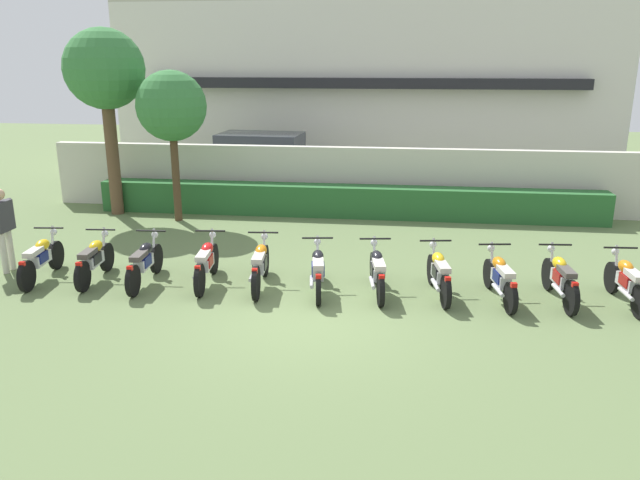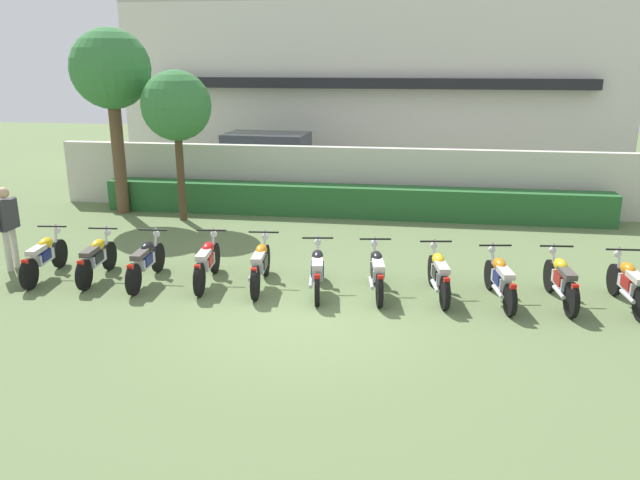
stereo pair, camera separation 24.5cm
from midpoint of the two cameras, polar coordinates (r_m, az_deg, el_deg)
The scene contains 19 objects.
ground at distance 10.76m, azimuth -1.68°, elevation -6.94°, with size 60.00×60.00×0.00m, color #607547.
building at distance 25.73m, azimuth 4.03°, elevation 14.13°, with size 18.51×6.50×6.53m.
compound_wall at distance 17.89m, azimuth 2.23°, elevation 5.62°, with size 17.58×0.30×1.84m, color beige.
hedge_row at distance 17.31m, azimuth 2.00°, elevation 3.60°, with size 14.07×0.70×0.86m, color #28602D.
parked_car at distance 20.88m, azimuth -5.40°, elevation 7.16°, with size 4.60×2.30×1.89m.
tree_near_inspector at distance 18.18m, azimuth -19.61°, elevation 14.37°, with size 2.16×2.16×5.08m.
tree_far_side at distance 16.93m, azimuth -13.96°, elevation 11.81°, with size 1.83×1.83×3.99m.
motorcycle_in_row_0 at distance 13.53m, azimuth -24.81°, elevation -1.54°, with size 0.60×1.91×0.96m.
motorcycle_in_row_1 at distance 13.05m, azimuth -20.60°, elevation -1.69°, with size 0.60×1.81×0.96m.
motorcycle_in_row_2 at distance 12.57m, azimuth -16.42°, elevation -1.97°, with size 0.60×1.94×0.96m.
motorcycle_in_row_3 at distance 12.25m, azimuth -11.00°, elevation -2.03°, with size 0.60×1.94×0.97m.
motorcycle_in_row_4 at distance 11.95m, azimuth -6.10°, elevation -2.27°, with size 0.60×1.98×0.98m.
motorcycle_in_row_5 at distance 11.64m, azimuth -0.81°, elevation -2.77°, with size 0.60×1.85×0.95m.
motorcycle_in_row_6 at distance 11.61m, azimuth 4.67°, elevation -2.85°, with size 0.60×1.84×0.96m.
motorcycle_in_row_7 at distance 11.65m, azimuth 10.32°, elevation -3.00°, with size 0.60×1.81×0.96m.
motorcycle_in_row_8 at distance 11.69m, azimuth 15.69°, elevation -3.34°, with size 0.60×1.85×0.94m.
motorcycle_in_row_9 at distance 11.95m, azimuth 20.72°, elevation -3.31°, with size 0.60×1.85×0.97m.
motorcycle_in_row_10 at distance 12.26m, azimuth 25.93°, elevation -3.45°, with size 0.60×1.82×0.95m.
inspector_person at distance 14.22m, azimuth -27.64°, elevation 1.43°, with size 0.24×0.70×1.75m.
Camera 1 is at (1.47, -9.77, 4.26)m, focal length 34.72 mm.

